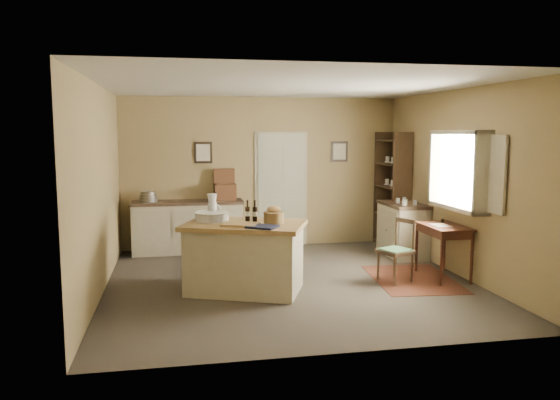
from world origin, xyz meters
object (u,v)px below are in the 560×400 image
(sideboard, at_px, (188,225))
(writing_desk, at_px, (444,232))
(work_island, at_px, (244,255))
(right_cabinet, at_px, (403,229))
(shelving_unit, at_px, (395,190))
(desk_chair, at_px, (395,252))

(sideboard, height_order, writing_desk, sideboard)
(work_island, bearing_deg, writing_desk, 24.07)
(work_island, height_order, right_cabinet, work_island)
(shelving_unit, bearing_deg, sideboard, 176.88)
(right_cabinet, bearing_deg, sideboard, 164.84)
(desk_chair, bearing_deg, work_island, 157.77)
(work_island, bearing_deg, shelving_unit, 58.86)
(desk_chair, bearing_deg, sideboard, 115.28)
(desk_chair, distance_m, shelving_unit, 2.50)
(sideboard, xyz_separation_m, desk_chair, (2.79, -2.45, -0.05))
(shelving_unit, bearing_deg, right_cabinet, -101.52)
(writing_desk, xyz_separation_m, right_cabinet, (-0.00, 1.42, -0.21))
(sideboard, height_order, desk_chair, sideboard)
(writing_desk, xyz_separation_m, desk_chair, (-0.75, -0.07, -0.24))
(work_island, relative_size, desk_chair, 2.06)
(sideboard, xyz_separation_m, right_cabinet, (3.54, -0.96, -0.02))
(writing_desk, height_order, desk_chair, desk_chair)
(sideboard, bearing_deg, desk_chair, -41.33)
(writing_desk, xyz_separation_m, shelving_unit, (0.15, 2.18, 0.37))
(work_island, relative_size, right_cabinet, 1.73)
(work_island, bearing_deg, sideboard, 126.69)
(writing_desk, relative_size, desk_chair, 1.00)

